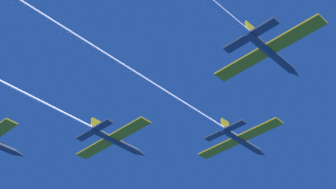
{
  "coord_description": "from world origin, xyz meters",
  "views": [
    {
      "loc": [
        42.4,
        -63.14,
        -46.49
      ],
      "look_at": [
        -0.22,
        -19.21,
        -0.22
      ],
      "focal_mm": 52.68,
      "sensor_mm": 36.0,
      "label": 1
    }
  ],
  "objects": [
    {
      "name": "jet_left_wing",
      "position": [
        -15.9,
        -30.36,
        -0.68
      ],
      "size": [
        17.43,
        50.78,
        2.89
      ],
      "color": "#4C5660"
    },
    {
      "name": "jet_lead",
      "position": [
        -0.79,
        -18.18,
        0.24
      ],
      "size": [
        17.43,
        61.09,
        2.89
      ],
      "color": "#4C5660"
    }
  ]
}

